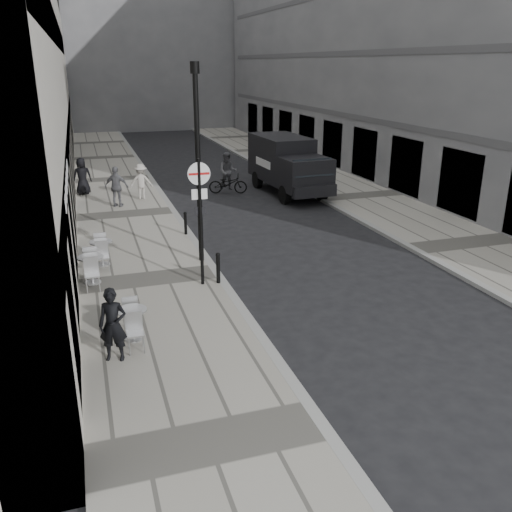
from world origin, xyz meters
The scene contains 16 objects.
sidewalk centered at (-2.00, 18.00, 0.06)m, with size 4.00×60.00×0.12m, color #9A958B.
far_sidewalk centered at (9.00, 18.00, 0.06)m, with size 4.00×60.00×0.12m, color #9A958B.
building_far centered at (1.50, 56.00, 11.00)m, with size 24.00×16.00×22.00m, color slate.
walking_man centered at (-3.28, 5.94, 0.93)m, with size 0.59×0.39×1.62m, color black.
sign_post centered at (-0.60, 9.48, 2.42)m, with size 0.62×0.09×3.60m.
lamppost centered at (-0.20, 11.45, 3.47)m, with size 0.27×0.27×6.02m.
bollard_near centered at (-0.15, 9.42, 0.55)m, with size 0.11×0.11×0.86m, color black.
bollard_far centered at (-0.15, 14.36, 0.52)m, with size 0.11×0.11×0.80m, color black.
panel_van centered at (5.99, 20.04, 1.52)m, with size 2.37×5.84×2.71m.
cyclist centered at (3.21, 20.83, 0.79)m, with size 1.99×1.20×2.02m.
pedestrian_a centered at (-2.21, 19.33, 1.01)m, with size 1.04×0.43×1.77m, color slate.
pedestrian_b centered at (-1.03, 20.48, 0.93)m, with size 1.05×0.60×1.63m, color #B8B2AA.
pedestrian_c centered at (-3.60, 22.31, 1.00)m, with size 0.86×0.56×1.76m, color black.
cafe_table_near centered at (-2.83, 6.72, 0.56)m, with size 0.68×1.54×0.88m.
cafe_table_mid centered at (-3.25, 11.97, 0.58)m, with size 0.71×1.60×0.91m.
cafe_table_far centered at (-3.60, 10.53, 0.60)m, with size 0.73×1.65×0.94m.
Camera 1 is at (-3.55, -4.66, 6.09)m, focal length 38.00 mm.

